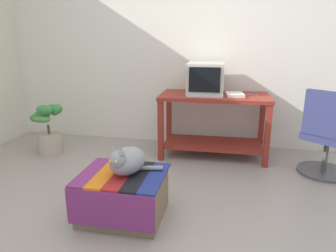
{
  "coord_description": "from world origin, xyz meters",
  "views": [
    {
      "loc": [
        0.59,
        -1.95,
        1.37
      ],
      "look_at": [
        0.03,
        0.85,
        0.55
      ],
      "focal_mm": 32.93,
      "sensor_mm": 36.0,
      "label": 1
    }
  ],
  "objects_px": {
    "book": "(235,94)",
    "ottoman_with_blanket": "(123,195)",
    "cat": "(127,161)",
    "potted_plant": "(48,130)",
    "office_chair": "(326,139)",
    "desk": "(214,115)",
    "tv_monitor": "(206,79)",
    "keyboard": "(205,95)"
  },
  "relations": [
    {
      "from": "tv_monitor",
      "to": "office_chair",
      "type": "xyz_separation_m",
      "value": [
        1.26,
        -0.43,
        -0.53
      ]
    },
    {
      "from": "desk",
      "to": "tv_monitor",
      "type": "distance_m",
      "value": 0.43
    },
    {
      "from": "office_chair",
      "to": "desk",
      "type": "bearing_deg",
      "value": 19.43
    },
    {
      "from": "desk",
      "to": "tv_monitor",
      "type": "bearing_deg",
      "value": 145.4
    },
    {
      "from": "ottoman_with_blanket",
      "to": "tv_monitor",
      "type": "bearing_deg",
      "value": 72.57
    },
    {
      "from": "desk",
      "to": "office_chair",
      "type": "relative_size",
      "value": 1.42
    },
    {
      "from": "desk",
      "to": "keyboard",
      "type": "xyz_separation_m",
      "value": [
        -0.1,
        -0.14,
        0.25
      ]
    },
    {
      "from": "book",
      "to": "potted_plant",
      "type": "relative_size",
      "value": 0.38
    },
    {
      "from": "office_chair",
      "to": "tv_monitor",
      "type": "bearing_deg",
      "value": 17.75
    },
    {
      "from": "tv_monitor",
      "to": "keyboard",
      "type": "bearing_deg",
      "value": -86.99
    },
    {
      "from": "potted_plant",
      "to": "office_chair",
      "type": "bearing_deg",
      "value": 0.02
    },
    {
      "from": "tv_monitor",
      "to": "ottoman_with_blanket",
      "type": "height_order",
      "value": "tv_monitor"
    },
    {
      "from": "cat",
      "to": "office_chair",
      "type": "distance_m",
      "value": 2.06
    },
    {
      "from": "tv_monitor",
      "to": "book",
      "type": "xyz_separation_m",
      "value": [
        0.34,
        -0.12,
        -0.16
      ]
    },
    {
      "from": "ottoman_with_blanket",
      "to": "office_chair",
      "type": "distance_m",
      "value": 2.1
    },
    {
      "from": "keyboard",
      "to": "cat",
      "type": "distance_m",
      "value": 1.44
    },
    {
      "from": "ottoman_with_blanket",
      "to": "office_chair",
      "type": "bearing_deg",
      "value": 33.15
    },
    {
      "from": "keyboard",
      "to": "cat",
      "type": "bearing_deg",
      "value": -109.86
    },
    {
      "from": "keyboard",
      "to": "ottoman_with_blanket",
      "type": "xyz_separation_m",
      "value": [
        -0.51,
        -1.35,
        -0.57
      ]
    },
    {
      "from": "desk",
      "to": "book",
      "type": "bearing_deg",
      "value": -11.81
    },
    {
      "from": "cat",
      "to": "office_chair",
      "type": "xyz_separation_m",
      "value": [
        1.72,
        1.13,
        -0.09
      ]
    },
    {
      "from": "tv_monitor",
      "to": "desk",
      "type": "bearing_deg",
      "value": -34.6
    },
    {
      "from": "book",
      "to": "office_chair",
      "type": "bearing_deg",
      "value": -26.07
    },
    {
      "from": "desk",
      "to": "cat",
      "type": "xyz_separation_m",
      "value": [
        -0.57,
        -1.48,
        -0.03
      ]
    },
    {
      "from": "keyboard",
      "to": "ottoman_with_blanket",
      "type": "bearing_deg",
      "value": -111.03
    },
    {
      "from": "book",
      "to": "keyboard",
      "type": "bearing_deg",
      "value": -170.3
    },
    {
      "from": "potted_plant",
      "to": "office_chair",
      "type": "distance_m",
      "value": 3.1
    },
    {
      "from": "cat",
      "to": "potted_plant",
      "type": "relative_size",
      "value": 0.66
    },
    {
      "from": "tv_monitor",
      "to": "ottoman_with_blanket",
      "type": "xyz_separation_m",
      "value": [
        -0.49,
        -1.57,
        -0.73
      ]
    },
    {
      "from": "tv_monitor",
      "to": "ottoman_with_blanket",
      "type": "bearing_deg",
      "value": -108.68
    },
    {
      "from": "desk",
      "to": "book",
      "type": "relative_size",
      "value": 5.22
    },
    {
      "from": "desk",
      "to": "ottoman_with_blanket",
      "type": "distance_m",
      "value": 1.64
    },
    {
      "from": "potted_plant",
      "to": "cat",
      "type": "bearing_deg",
      "value": -39.28
    },
    {
      "from": "cat",
      "to": "desk",
      "type": "bearing_deg",
      "value": 82.43
    },
    {
      "from": "book",
      "to": "ottoman_with_blanket",
      "type": "relative_size",
      "value": 0.37
    },
    {
      "from": "keyboard",
      "to": "potted_plant",
      "type": "distance_m",
      "value": 1.92
    },
    {
      "from": "tv_monitor",
      "to": "keyboard",
      "type": "height_order",
      "value": "tv_monitor"
    },
    {
      "from": "ottoman_with_blanket",
      "to": "desk",
      "type": "bearing_deg",
      "value": 67.82
    },
    {
      "from": "keyboard",
      "to": "desk",
      "type": "bearing_deg",
      "value": 54.8
    },
    {
      "from": "desk",
      "to": "keyboard",
      "type": "height_order",
      "value": "keyboard"
    },
    {
      "from": "desk",
      "to": "book",
      "type": "height_order",
      "value": "book"
    },
    {
      "from": "ottoman_with_blanket",
      "to": "potted_plant",
      "type": "relative_size",
      "value": 1.03
    }
  ]
}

